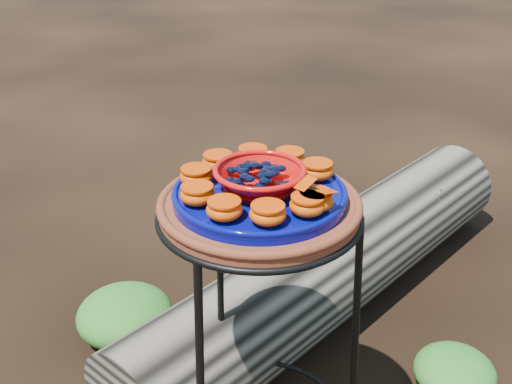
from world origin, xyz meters
name	(u,v)px	position (x,y,z in m)	size (l,w,h in m)	color
plant_stand	(259,355)	(0.00, 0.00, 0.35)	(0.44, 0.44, 0.70)	black
terracotta_saucer	(260,208)	(0.00, 0.00, 0.72)	(0.39, 0.39, 0.03)	maroon
cobalt_plate	(260,196)	(0.00, 0.00, 0.74)	(0.33, 0.33, 0.02)	#000857
red_bowl	(260,180)	(0.00, 0.00, 0.78)	(0.17, 0.17, 0.05)	red
glass_gems	(260,163)	(0.00, 0.00, 0.81)	(0.13, 0.13, 0.02)	black
orange_half_0	(316,201)	(0.06, -0.11, 0.77)	(0.06, 0.06, 0.04)	red
orange_half_1	(317,171)	(0.12, -0.01, 0.77)	(0.06, 0.06, 0.04)	red
orange_half_2	(290,159)	(0.10, 0.07, 0.77)	(0.06, 0.06, 0.04)	red
orange_half_3	(253,156)	(0.04, 0.12, 0.77)	(0.06, 0.06, 0.04)	red
orange_half_4	(218,162)	(-0.03, 0.12, 0.77)	(0.06, 0.06, 0.04)	red
orange_half_5	(196,176)	(-0.10, 0.08, 0.77)	(0.06, 0.06, 0.04)	red
orange_half_6	(197,195)	(-0.12, 0.01, 0.77)	(0.06, 0.06, 0.04)	red
orange_half_7	(224,210)	(-0.10, -0.07, 0.77)	(0.06, 0.06, 0.04)	red
orange_half_8	(268,214)	(-0.04, -0.12, 0.77)	(0.06, 0.06, 0.04)	red
orange_half_9	(307,205)	(0.03, -0.12, 0.77)	(0.06, 0.06, 0.04)	red
butterfly	(316,188)	(0.06, -0.11, 0.80)	(0.09, 0.05, 0.02)	#C43800
driftwood_log	(333,267)	(0.50, 0.46, 0.16)	(1.66, 0.44, 0.31)	black
foliage_right	(455,371)	(0.61, -0.01, 0.06)	(0.23, 0.23, 0.11)	#2A5E22
foliage_back	(125,313)	(-0.14, 0.63, 0.07)	(0.30, 0.30, 0.15)	#2A5E22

